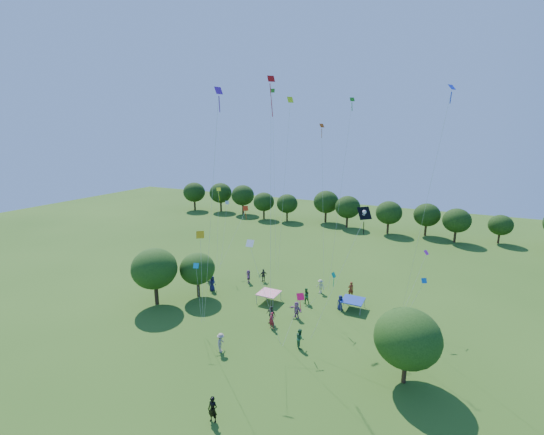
% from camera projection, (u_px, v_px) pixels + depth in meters
% --- Properties ---
extents(near_tree_west, '(4.84, 4.84, 6.29)m').
position_uv_depth(near_tree_west, '(154.00, 269.00, 38.77)').
color(near_tree_west, '#422B19').
rests_on(near_tree_west, ground).
extents(near_tree_north, '(3.94, 3.94, 5.15)m').
position_uv_depth(near_tree_north, '(197.00, 269.00, 40.78)').
color(near_tree_north, '#422B19').
rests_on(near_tree_north, ground).
extents(near_tree_east, '(4.82, 4.82, 5.85)m').
position_uv_depth(near_tree_east, '(407.00, 338.00, 26.43)').
color(near_tree_east, '#422B19').
rests_on(near_tree_east, ground).
extents(treeline, '(88.01, 8.77, 6.77)m').
position_uv_depth(treeline, '(358.00, 208.00, 70.38)').
color(treeline, '#422B19').
rests_on(treeline, ground).
extents(tent_red_stripe, '(2.20, 2.20, 1.10)m').
position_uv_depth(tent_red_stripe, '(269.00, 293.00, 40.00)').
color(tent_red_stripe, '#F01C45').
rests_on(tent_red_stripe, ground).
extents(tent_blue, '(2.20, 2.20, 1.10)m').
position_uv_depth(tent_blue, '(353.00, 300.00, 38.28)').
color(tent_blue, navy).
rests_on(tent_blue, ground).
extents(man_in_black, '(0.71, 0.49, 1.79)m').
position_uv_depth(man_in_black, '(213.00, 410.00, 23.36)').
color(man_in_black, black).
rests_on(man_in_black, ground).
extents(crowd_person_0, '(0.99, 0.80, 1.77)m').
position_uv_depth(crowd_person_0, '(396.00, 328.00, 33.14)').
color(crowd_person_0, navy).
rests_on(crowd_person_0, ground).
extents(crowd_person_1, '(0.80, 0.73, 1.79)m').
position_uv_depth(crowd_person_1, '(351.00, 289.00, 41.30)').
color(crowd_person_1, maroon).
rests_on(crowd_person_1, ground).
extents(crowd_person_2, '(0.98, 0.72, 1.78)m').
position_uv_depth(crowd_person_2, '(208.00, 275.00, 45.53)').
color(crowd_person_2, '#23522F').
rests_on(crowd_person_2, ground).
extents(crowd_person_3, '(1.16, 0.77, 1.64)m').
position_uv_depth(crowd_person_3, '(320.00, 286.00, 42.30)').
color(crowd_person_3, '#B6B492').
rests_on(crowd_person_3, ground).
extents(crowd_person_4, '(0.96, 1.02, 1.65)m').
position_uv_depth(crowd_person_4, '(263.00, 275.00, 45.53)').
color(crowd_person_4, '#37332C').
rests_on(crowd_person_4, ground).
extents(crowd_person_5, '(1.71, 1.08, 1.72)m').
position_uv_depth(crowd_person_5, '(296.00, 310.00, 36.59)').
color(crowd_person_5, '#8F5382').
rests_on(crowd_person_5, ground).
extents(crowd_person_6, '(0.86, 0.85, 1.59)m').
position_uv_depth(crowd_person_6, '(340.00, 302.00, 38.31)').
color(crowd_person_6, navy).
rests_on(crowd_person_6, ground).
extents(crowd_person_7, '(0.71, 0.79, 1.79)m').
position_uv_depth(crowd_person_7, '(430.00, 327.00, 33.35)').
color(crowd_person_7, maroon).
rests_on(crowd_person_7, ground).
extents(crowd_person_8, '(0.87, 0.96, 1.73)m').
position_uv_depth(crowd_person_8, '(300.00, 338.00, 31.54)').
color(crowd_person_8, '#285E36').
rests_on(crowd_person_8, ground).
extents(crowd_person_9, '(0.77, 1.20, 1.70)m').
position_uv_depth(crowd_person_9, '(221.00, 343.00, 30.87)').
color(crowd_person_9, tan).
rests_on(crowd_person_9, ground).
extents(crowd_person_10, '(1.15, 0.69, 1.82)m').
position_uv_depth(crowd_person_10, '(271.00, 315.00, 35.52)').
color(crowd_person_10, '#3C3630').
rests_on(crowd_person_10, ground).
extents(crowd_person_11, '(1.33, 1.58, 1.65)m').
position_uv_depth(crowd_person_11, '(248.00, 276.00, 45.20)').
color(crowd_person_11, '#9A5989').
rests_on(crowd_person_11, ground).
extents(crowd_person_12, '(0.72, 0.99, 1.80)m').
position_uv_depth(crowd_person_12, '(212.00, 283.00, 42.93)').
color(crowd_person_12, '#1B1A4E').
rests_on(crowd_person_12, ground).
extents(crowd_person_13, '(0.66, 0.47, 1.63)m').
position_uv_depth(crowd_person_13, '(272.00, 321.00, 34.58)').
color(crowd_person_13, maroon).
rests_on(crowd_person_13, ground).
extents(crowd_person_14, '(0.96, 0.90, 1.74)m').
position_uv_depth(crowd_person_14, '(306.00, 296.00, 39.74)').
color(crowd_person_14, '#2B6630').
rests_on(crowd_person_14, ground).
extents(pirate_kite, '(3.75, 4.17, 10.92)m').
position_uv_depth(pirate_kite, '(363.00, 216.00, 30.14)').
color(pirate_kite, black).
extents(red_high_kite, '(2.25, 4.40, 22.08)m').
position_uv_depth(red_high_kite, '(271.00, 128.00, 33.53)').
color(red_high_kite, red).
extents(small_kite_0, '(1.45, 1.36, 17.86)m').
position_uv_depth(small_kite_0, '(322.00, 171.00, 38.03)').
color(small_kite_0, '#CF490C').
extents(small_kite_1, '(2.14, 2.76, 7.77)m').
position_uv_depth(small_kite_1, '(200.00, 243.00, 34.63)').
color(small_kite_1, '#F8AC0D').
extents(small_kite_2, '(1.87, 0.77, 20.81)m').
position_uv_depth(small_kite_2, '(288.00, 137.00, 40.99)').
color(small_kite_2, '#DFFC16').
extents(small_kite_3, '(1.85, 0.48, 20.26)m').
position_uv_depth(small_kite_3, '(345.00, 161.00, 36.36)').
color(small_kite_3, '#248317').
extents(small_kite_4, '(1.59, 0.47, 4.01)m').
position_uv_depth(small_kite_4, '(422.00, 285.00, 33.25)').
color(small_kite_4, blue).
extents(small_kite_5, '(4.13, 2.54, 20.09)m').
position_uv_depth(small_kite_5, '(215.00, 157.00, 27.27)').
color(small_kite_5, '#681CA9').
extents(small_kite_6, '(2.03, 4.94, 7.80)m').
position_uv_depth(small_kite_6, '(226.00, 214.00, 49.44)').
color(small_kite_6, silver).
extents(small_kite_7, '(0.76, 0.42, 5.55)m').
position_uv_depth(small_kite_7, '(197.00, 273.00, 32.65)').
color(small_kite_7, '#0D9ACB').
extents(small_kite_8, '(0.88, 2.89, 3.62)m').
position_uv_depth(small_kite_8, '(299.00, 301.00, 30.78)').
color(small_kite_8, '#F40E45').
extents(small_kite_9, '(0.76, 7.01, 6.92)m').
position_uv_depth(small_kite_9, '(243.00, 215.00, 50.60)').
color(small_kite_9, '#FF340D').
extents(small_kite_10, '(1.98, 3.70, 9.81)m').
position_uv_depth(small_kite_10, '(218.00, 202.00, 48.22)').
color(small_kite_10, '#E7FF16').
extents(small_kite_11, '(2.67, 3.93, 22.32)m').
position_uv_depth(small_kite_11, '(273.00, 139.00, 45.44)').
color(small_kite_11, '#2A7815').
extents(small_kite_12, '(2.62, 3.71, 20.34)m').
position_uv_depth(small_kite_12, '(436.00, 161.00, 28.30)').
color(small_kite_12, '#1630E5').
extents(small_kite_13, '(1.74, 2.81, 5.98)m').
position_uv_depth(small_kite_13, '(423.00, 262.00, 34.69)').
color(small_kite_13, purple).
extents(small_kite_14, '(2.87, 0.65, 8.70)m').
position_uv_depth(small_kite_14, '(254.00, 258.00, 28.81)').
color(small_kite_14, silver).
extents(small_kite_15, '(2.62, 1.06, 3.95)m').
position_uv_depth(small_kite_15, '(331.00, 279.00, 34.78)').
color(small_kite_15, '#0AA47C').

